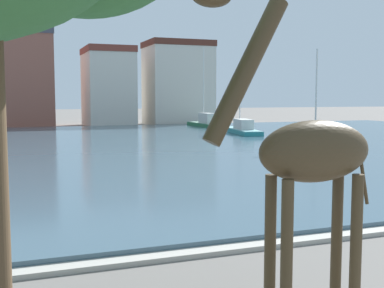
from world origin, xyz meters
TOP-DOWN VIEW (x-y plane):
  - harbor_water at (0.00, 33.08)m, footprint 87.52×49.02m
  - quay_edge_coping at (0.00, 8.32)m, footprint 87.52×0.50m
  - giraffe_statue at (-2.41, 4.17)m, footprint 3.11×0.76m
  - sailboat_navy at (13.85, 27.49)m, footprint 3.67×9.62m
  - sailboat_teal at (14.47, 40.88)m, footprint 3.41×9.88m
  - sailboat_green at (15.11, 51.80)m, footprint 1.76×9.07m
  - townhouse_narrow_midrow at (-5.33, 62.45)m, footprint 8.46×7.32m
  - townhouse_tall_gabled at (5.64, 61.25)m, footprint 5.91×8.03m
  - townhouse_end_terrace at (15.09, 61.18)m, footprint 8.50×6.93m

SIDE VIEW (x-z plane):
  - quay_edge_coping at x=0.00m, z-range 0.00..0.12m
  - harbor_water at x=0.00m, z-range 0.00..0.24m
  - sailboat_navy at x=13.85m, z-range -3.03..4.04m
  - sailboat_teal at x=14.47m, z-range -2.64..3.68m
  - sailboat_green at x=15.11m, z-range -4.15..5.34m
  - giraffe_statue at x=-2.41m, z-range 0.06..5.49m
  - townhouse_tall_gabled at x=5.64m, z-range 0.01..9.99m
  - townhouse_end_terrace at x=15.09m, z-range 0.01..11.11m
  - townhouse_narrow_midrow at x=-5.33m, z-range 0.02..11.99m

